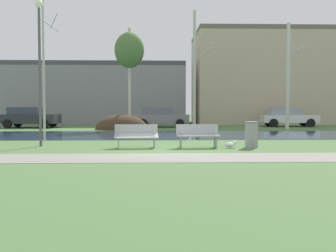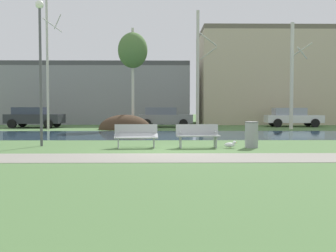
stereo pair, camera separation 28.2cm
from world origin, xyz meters
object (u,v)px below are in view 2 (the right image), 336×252
bench_left (136,135)px  parked_sedan_second_grey (164,117)px  streetlamp (40,50)px  seagull (230,145)px  parked_hatch_third_white (292,117)px  trash_bin (252,134)px  parked_van_nearest_dark (34,117)px  bench_right (198,135)px

bench_left → parked_sedan_second_grey: parked_sedan_second_grey is taller
streetlamp → seagull: bearing=-7.3°
parked_hatch_third_white → trash_bin: bearing=-112.7°
parked_van_nearest_dark → parked_sedan_second_grey: (9.65, 0.60, -0.01)m
bench_left → parked_sedan_second_grey: 15.52m
seagull → parked_sedan_second_grey: size_ratio=0.12×
parked_sedan_second_grey → seagull: bearing=-81.5°
trash_bin → parked_van_nearest_dark: bearing=130.8°
seagull → parked_van_nearest_dark: (-12.00, 15.07, 0.66)m
trash_bin → seagull: (-0.83, -0.21, -0.37)m
seagull → streetlamp: size_ratio=0.09×
seagull → parked_hatch_third_white: (7.49, 16.14, 0.63)m
seagull → parked_van_nearest_dark: size_ratio=0.12×
parked_sedan_second_grey → parked_hatch_third_white: bearing=2.8°
bench_left → streetlamp: 4.99m
bench_right → streetlamp: (-6.01, 0.73, 3.24)m
trash_bin → streetlamp: streetlamp is taller
bench_left → bench_right: bearing=0.0°
trash_bin → parked_van_nearest_dark: (-12.83, 14.86, 0.29)m
seagull → parked_sedan_second_grey: 15.85m
bench_right → seagull: bench_right is taller
parked_sedan_second_grey → parked_van_nearest_dark: bearing=-176.5°
trash_bin → seagull: bearing=-165.8°
trash_bin → parked_sedan_second_grey: (-3.18, 15.45, 0.28)m
seagull → trash_bin: bearing=14.2°
streetlamp → parked_van_nearest_dark: size_ratio=1.36×
bench_right → seagull: size_ratio=3.39×
streetlamp → parked_sedan_second_grey: streetlamp is taller
streetlamp → bench_right: bearing=-6.9°
parked_van_nearest_dark → parked_sedan_second_grey: size_ratio=0.98×
parked_van_nearest_dark → parked_hatch_third_white: bearing=3.1°
bench_right → parked_hatch_third_white: bearing=61.5°
bench_left → bench_right: (2.29, 0.00, 0.00)m
trash_bin → streetlamp: (-8.02, 0.71, 3.21)m
streetlamp → parked_van_nearest_dark: bearing=108.8°
seagull → streetlamp: (-7.19, 0.92, 3.58)m
trash_bin → parked_hatch_third_white: 17.27m
parked_hatch_third_white → bench_left: bearing=-124.5°
bench_left → streetlamp: streetlamp is taller
bench_right → streetlamp: size_ratio=0.29×
parked_van_nearest_dark → parked_sedan_second_grey: 9.67m
bench_right → parked_sedan_second_grey: size_ratio=0.39×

